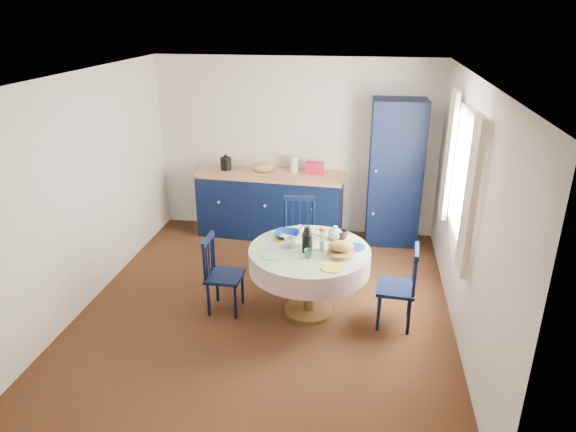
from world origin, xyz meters
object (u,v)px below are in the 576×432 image
Objects in this scene: chair_right at (400,286)px; mug_d at (301,230)px; chair_far at (299,236)px; mug_b at (309,254)px; mug_c at (341,235)px; mug_a at (291,242)px; kitchen_counter at (270,203)px; dining_table at (310,260)px; cobalt_bowl at (287,235)px; pantry_cabinet at (395,173)px; chair_left at (221,274)px.

mug_d is (-1.09, 0.46, 0.36)m from chair_right.
mug_b is at bearing -84.56° from chair_far.
chair_right is 6.63× the size of mug_c.
mug_a is at bearing -152.17° from mug_c.
chair_right is (1.74, -2.08, -0.03)m from kitchen_counter.
mug_a is (-0.21, 0.02, 0.18)m from dining_table.
kitchen_counter reaches higher than mug_a.
cobalt_bowl is at bearing -70.46° from kitchen_counter.
mug_a is at bearing 134.34° from mug_b.
mug_c is at bearing -56.08° from chair_far.
mug_d is at bearing 112.11° from dining_table.
mug_a is at bearing -70.23° from kitchen_counter.
cobalt_bowl is (-0.04, -0.67, 0.32)m from chair_far.
dining_table is (-0.92, -2.05, -0.36)m from pantry_cabinet.
kitchen_counter is at bearing -3.28° from chair_left.
chair_far is at bearing 102.38° from mug_b.
kitchen_counter reaches higher than mug_d.
chair_left is 0.90× the size of chair_far.
mug_d is at bearing 168.04° from mug_c.
cobalt_bowl is at bearing -100.39° from chair_right.
pantry_cabinet is 2.32× the size of chair_left.
pantry_cabinet reaches higher than kitchen_counter.
kitchen_counter is 2.72m from chair_right.
chair_left is (-1.87, -2.12, -0.57)m from pantry_cabinet.
chair_right is at bearing -22.97° from mug_d.
dining_table is 1.47× the size of chair_left.
mug_a is at bearing -121.08° from pantry_cabinet.
mug_d is (-0.46, 0.10, -0.01)m from mug_c.
cobalt_bowl is (-0.13, -0.14, -0.01)m from mug_d.
cobalt_bowl is at bearing -133.32° from mug_d.
dining_table reaches higher than mug_b.
mug_b is (0.81, -2.21, 0.33)m from kitchen_counter.
chair_left reaches higher than mug_b.
chair_far is 0.96m from mug_a.
pantry_cabinet is at bearing -40.77° from chair_left.
kitchen_counter is at bearing 110.49° from chair_far.
mug_d is at bearing -124.89° from pantry_cabinet.
mug_a is (0.74, 0.09, 0.38)m from chair_left.
mug_a is at bearing -82.26° from chair_left.
kitchen_counter is 2.46× the size of chair_left.
mug_d reaches higher than cobalt_bowl.
kitchen_counter is at bearing 111.90° from mug_d.
chair_far is at bearing 92.05° from mug_a.
chair_far reaches higher than mug_c.
chair_right is 9.79× the size of mug_d.
cobalt_bowl is (-0.29, 0.25, 0.16)m from dining_table.
chair_right is 0.82m from mug_c.
kitchen_counter reaches higher than dining_table.
mug_b is (0.95, -0.13, 0.38)m from chair_left.
mug_c reaches higher than cobalt_bowl.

